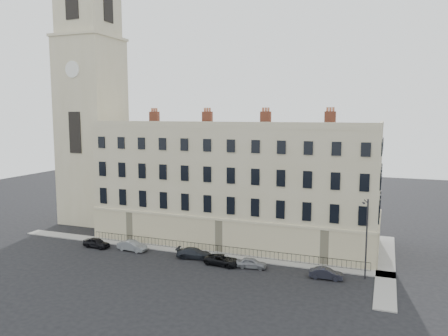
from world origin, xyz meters
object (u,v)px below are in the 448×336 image
(car_a, at_px, (96,243))
(car_f, at_px, (326,274))
(streetlamp, at_px, (366,235))
(car_b, at_px, (132,246))
(car_d, at_px, (222,260))
(car_e, at_px, (252,263))
(car_c, at_px, (194,253))

(car_a, distance_m, car_f, 28.47)
(car_a, height_order, streetlamp, streetlamp)
(car_b, xyz_separation_m, car_d, (12.18, -0.89, -0.05))
(car_d, distance_m, car_f, 11.35)
(car_e, distance_m, car_f, 8.04)
(car_b, relative_size, car_c, 0.90)
(car_d, xyz_separation_m, car_e, (3.31, 0.25, -0.01))
(car_b, bearing_deg, car_c, -84.96)
(car_a, relative_size, car_f, 1.05)
(car_a, bearing_deg, car_f, -86.24)
(car_f, distance_m, streetlamp, 5.62)
(car_c, bearing_deg, car_d, -113.06)
(car_a, height_order, car_f, car_a)
(streetlamp, bearing_deg, car_a, 167.62)
(car_b, distance_m, car_d, 12.21)
(car_f, bearing_deg, streetlamp, -71.37)
(car_a, distance_m, car_e, 20.43)
(car_b, distance_m, streetlamp, 27.50)
(car_b, relative_size, car_f, 1.11)
(car_c, xyz_separation_m, car_f, (15.22, -1.06, -0.05))
(car_d, bearing_deg, car_a, 93.48)
(car_a, distance_m, car_c, 13.26)
(car_e, bearing_deg, car_a, 83.40)
(car_c, distance_m, car_e, 7.22)
(streetlamp, bearing_deg, car_c, 167.10)
(car_e, bearing_deg, car_f, -98.27)
(car_e, bearing_deg, streetlamp, -90.72)
(car_d, relative_size, car_f, 1.21)
(car_e, bearing_deg, car_d, 88.21)
(car_b, relative_size, car_d, 0.92)
(car_a, relative_size, car_b, 0.95)
(car_c, relative_size, car_e, 1.26)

